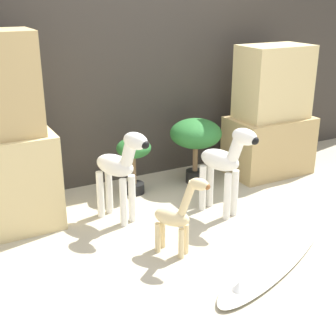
{
  "coord_description": "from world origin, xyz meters",
  "views": [
    {
      "loc": [
        -1.54,
        -2.26,
        1.58
      ],
      "look_at": [
        -0.06,
        0.54,
        0.38
      ],
      "focal_mm": 50.0,
      "sensor_mm": 36.0,
      "label": 1
    }
  ],
  "objects_px": {
    "giraffe_figurine": "(177,215)",
    "zebra_left": "(120,168)",
    "potted_palm_front": "(134,154)",
    "surfboard": "(274,258)",
    "zebra_right": "(225,163)",
    "potted_palm_back": "(196,136)"
  },
  "relations": [
    {
      "from": "giraffe_figurine",
      "to": "potted_palm_front",
      "type": "relative_size",
      "value": 1.16
    },
    {
      "from": "zebra_right",
      "to": "giraffe_figurine",
      "type": "relative_size",
      "value": 1.28
    },
    {
      "from": "potted_palm_back",
      "to": "surfboard",
      "type": "bearing_deg",
      "value": -99.66
    },
    {
      "from": "giraffe_figurine",
      "to": "potted_palm_back",
      "type": "xyz_separation_m",
      "value": [
        0.72,
        0.98,
        0.15
      ]
    },
    {
      "from": "giraffe_figurine",
      "to": "potted_palm_front",
      "type": "bearing_deg",
      "value": 81.19
    },
    {
      "from": "zebra_right",
      "to": "giraffe_figurine",
      "type": "xyz_separation_m",
      "value": [
        -0.58,
        -0.34,
        -0.14
      ]
    },
    {
      "from": "zebra_left",
      "to": "potted_palm_front",
      "type": "bearing_deg",
      "value": 55.06
    },
    {
      "from": "giraffe_figurine",
      "to": "potted_palm_front",
      "type": "distance_m",
      "value": 1.02
    },
    {
      "from": "potted_palm_front",
      "to": "surfboard",
      "type": "xyz_separation_m",
      "value": [
        0.34,
        -1.37,
        -0.32
      ]
    },
    {
      "from": "zebra_right",
      "to": "zebra_left",
      "type": "distance_m",
      "value": 0.76
    },
    {
      "from": "surfboard",
      "to": "zebra_left",
      "type": "bearing_deg",
      "value": 123.04
    },
    {
      "from": "zebra_right",
      "to": "potted_palm_back",
      "type": "distance_m",
      "value": 0.65
    },
    {
      "from": "surfboard",
      "to": "potted_palm_front",
      "type": "bearing_deg",
      "value": 103.76
    },
    {
      "from": "zebra_left",
      "to": "giraffe_figurine",
      "type": "relative_size",
      "value": 1.28
    },
    {
      "from": "zebra_right",
      "to": "potted_palm_back",
      "type": "height_order",
      "value": "zebra_right"
    },
    {
      "from": "zebra_left",
      "to": "giraffe_figurine",
      "type": "height_order",
      "value": "zebra_left"
    },
    {
      "from": "zebra_left",
      "to": "surfboard",
      "type": "height_order",
      "value": "zebra_left"
    },
    {
      "from": "zebra_right",
      "to": "zebra_left",
      "type": "height_order",
      "value": "same"
    },
    {
      "from": "potted_palm_back",
      "to": "surfboard",
      "type": "height_order",
      "value": "potted_palm_back"
    },
    {
      "from": "zebra_left",
      "to": "surfboard",
      "type": "distance_m",
      "value": 1.21
    },
    {
      "from": "giraffe_figurine",
      "to": "zebra_left",
      "type": "bearing_deg",
      "value": 102.55
    },
    {
      "from": "giraffe_figurine",
      "to": "surfboard",
      "type": "distance_m",
      "value": 0.66
    }
  ]
}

